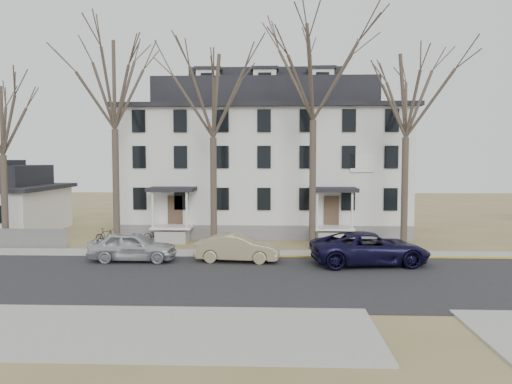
{
  "coord_description": "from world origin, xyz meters",
  "views": [
    {
      "loc": [
        -1.26,
        -20.31,
        5.49
      ],
      "look_at": [
        -2.39,
        9.0,
        3.53
      ],
      "focal_mm": 35.0,
      "sensor_mm": 36.0,
      "label": 1
    }
  ],
  "objects_px": {
    "tree_center": "(313,64)",
    "bicycle_right": "(106,237)",
    "tree_far_left": "(114,78)",
    "bicycle_left": "(156,235)",
    "boarding_house": "(266,160)",
    "car_silver": "(133,247)",
    "tree_bungalow": "(2,116)",
    "car_navy": "(370,249)",
    "tree_mid_right": "(407,89)",
    "car_tan": "(237,248)",
    "tree_mid_left": "(213,90)"
  },
  "relations": [
    {
      "from": "tree_center",
      "to": "bicycle_right",
      "type": "relative_size",
      "value": 8.67
    },
    {
      "from": "tree_far_left",
      "to": "bicycle_left",
      "type": "relative_size",
      "value": 8.66
    },
    {
      "from": "boarding_house",
      "to": "car_silver",
      "type": "relative_size",
      "value": 4.51
    },
    {
      "from": "tree_bungalow",
      "to": "car_navy",
      "type": "distance_m",
      "value": 23.26
    },
    {
      "from": "tree_mid_right",
      "to": "bicycle_right",
      "type": "relative_size",
      "value": 7.52
    },
    {
      "from": "tree_far_left",
      "to": "tree_bungalow",
      "type": "xyz_separation_m",
      "value": [
        -7.0,
        0.0,
        -2.22
      ]
    },
    {
      "from": "boarding_house",
      "to": "tree_far_left",
      "type": "bearing_deg",
      "value": -137.82
    },
    {
      "from": "car_tan",
      "to": "car_navy",
      "type": "relative_size",
      "value": 0.73
    },
    {
      "from": "tree_center",
      "to": "tree_bungalow",
      "type": "bearing_deg",
      "value": 180.0
    },
    {
      "from": "car_tan",
      "to": "tree_mid_left",
      "type": "bearing_deg",
      "value": 28.28
    },
    {
      "from": "car_silver",
      "to": "bicycle_left",
      "type": "xyz_separation_m",
      "value": [
        -0.37,
        6.54,
        -0.37
      ]
    },
    {
      "from": "car_navy",
      "to": "bicycle_left",
      "type": "xyz_separation_m",
      "value": [
        -12.83,
        6.94,
        -0.42
      ]
    },
    {
      "from": "bicycle_left",
      "to": "car_silver",
      "type": "bearing_deg",
      "value": 170.05
    },
    {
      "from": "boarding_house",
      "to": "tree_center",
      "type": "xyz_separation_m",
      "value": [
        3.0,
        -8.15,
        5.71
      ]
    },
    {
      "from": "car_silver",
      "to": "bicycle_right",
      "type": "relative_size",
      "value": 2.72
    },
    {
      "from": "car_silver",
      "to": "car_tan",
      "type": "distance_m",
      "value": 5.58
    },
    {
      "from": "tree_bungalow",
      "to": "car_silver",
      "type": "height_order",
      "value": "tree_bungalow"
    },
    {
      "from": "boarding_house",
      "to": "tree_bungalow",
      "type": "relative_size",
      "value": 1.93
    },
    {
      "from": "car_silver",
      "to": "tree_mid_right",
      "type": "bearing_deg",
      "value": -75.58
    },
    {
      "from": "tree_bungalow",
      "to": "tree_mid_left",
      "type": "bearing_deg",
      "value": 0.0
    },
    {
      "from": "tree_bungalow",
      "to": "car_tan",
      "type": "height_order",
      "value": "tree_bungalow"
    },
    {
      "from": "tree_bungalow",
      "to": "car_tan",
      "type": "relative_size",
      "value": 2.44
    },
    {
      "from": "boarding_house",
      "to": "tree_mid_left",
      "type": "xyz_separation_m",
      "value": [
        -3.0,
        -8.15,
        4.22
      ]
    },
    {
      "from": "car_tan",
      "to": "car_navy",
      "type": "bearing_deg",
      "value": -89.82
    },
    {
      "from": "tree_center",
      "to": "bicycle_right",
      "type": "bearing_deg",
      "value": 175.8
    },
    {
      "from": "tree_mid_left",
      "to": "tree_bungalow",
      "type": "bearing_deg",
      "value": 180.0
    },
    {
      "from": "bicycle_left",
      "to": "tree_center",
      "type": "bearing_deg",
      "value": -116.71
    },
    {
      "from": "tree_mid_right",
      "to": "bicycle_left",
      "type": "height_order",
      "value": "tree_mid_right"
    },
    {
      "from": "car_navy",
      "to": "bicycle_right",
      "type": "xyz_separation_m",
      "value": [
        -15.63,
        5.43,
        -0.33
      ]
    },
    {
      "from": "bicycle_right",
      "to": "tree_mid_left",
      "type": "bearing_deg",
      "value": -78.24
    },
    {
      "from": "boarding_house",
      "to": "tree_bungalow",
      "type": "xyz_separation_m",
      "value": [
        -16.0,
        -8.15,
        2.74
      ]
    },
    {
      "from": "tree_bungalow",
      "to": "bicycle_left",
      "type": "bearing_deg",
      "value": 15.59
    },
    {
      "from": "car_tan",
      "to": "bicycle_right",
      "type": "xyz_separation_m",
      "value": [
        -8.74,
        4.91,
        -0.22
      ]
    },
    {
      "from": "tree_mid_right",
      "to": "car_silver",
      "type": "bearing_deg",
      "value": -165.09
    },
    {
      "from": "tree_far_left",
      "to": "tree_center",
      "type": "xyz_separation_m",
      "value": [
        12.0,
        0.0,
        0.74
      ]
    },
    {
      "from": "tree_far_left",
      "to": "car_tan",
      "type": "xyz_separation_m",
      "value": [
        7.74,
        -3.96,
        -9.62
      ]
    },
    {
      "from": "bicycle_left",
      "to": "car_navy",
      "type": "bearing_deg",
      "value": -131.56
    },
    {
      "from": "tree_far_left",
      "to": "bicycle_left",
      "type": "xyz_separation_m",
      "value": [
        1.8,
        2.46,
        -9.93
      ]
    },
    {
      "from": "boarding_house",
      "to": "tree_mid_left",
      "type": "bearing_deg",
      "value": -110.2
    },
    {
      "from": "tree_mid_right",
      "to": "car_silver",
      "type": "relative_size",
      "value": 2.76
    },
    {
      "from": "boarding_house",
      "to": "car_silver",
      "type": "height_order",
      "value": "boarding_house"
    },
    {
      "from": "tree_center",
      "to": "bicycle_left",
      "type": "distance_m",
      "value": 14.96
    },
    {
      "from": "car_navy",
      "to": "bicycle_left",
      "type": "height_order",
      "value": "car_navy"
    },
    {
      "from": "tree_far_left",
      "to": "tree_mid_right",
      "type": "relative_size",
      "value": 1.08
    },
    {
      "from": "tree_far_left",
      "to": "tree_bungalow",
      "type": "bearing_deg",
      "value": 180.0
    },
    {
      "from": "car_navy",
      "to": "tree_far_left",
      "type": "bearing_deg",
      "value": 65.89
    },
    {
      "from": "tree_mid_right",
      "to": "car_tan",
      "type": "height_order",
      "value": "tree_mid_right"
    },
    {
      "from": "tree_center",
      "to": "bicycle_right",
      "type": "height_order",
      "value": "tree_center"
    },
    {
      "from": "boarding_house",
      "to": "tree_far_left",
      "type": "xyz_separation_m",
      "value": [
        -9.0,
        -8.15,
        4.96
      ]
    },
    {
      "from": "car_tan",
      "to": "tree_mid_right",
      "type": "bearing_deg",
      "value": -63.4
    }
  ]
}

